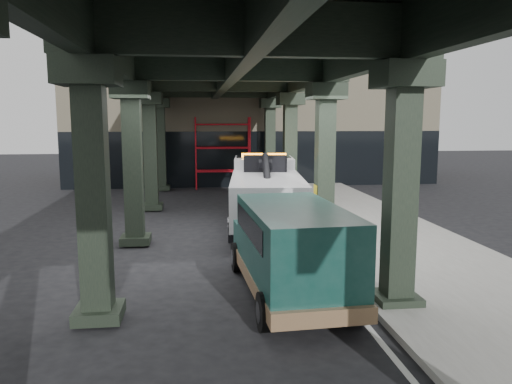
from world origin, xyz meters
TOP-DOWN VIEW (x-y plane):
  - ground at (0.00, 0.00)m, footprint 90.00×90.00m
  - sidewalk at (4.50, 2.00)m, footprint 5.00×40.00m
  - lane_stripe at (1.70, 2.00)m, footprint 0.12×38.00m
  - viaduct at (-0.40, 2.00)m, footprint 7.40×32.00m
  - building at (2.00, 20.00)m, footprint 22.00×10.00m
  - scaffolding at (0.00, 14.64)m, footprint 3.08×0.88m
  - tow_truck at (0.98, 4.14)m, footprint 3.10×8.41m
  - towed_van at (0.54, -3.15)m, footprint 2.31×5.23m

SIDE VIEW (x-z plane):
  - ground at x=0.00m, z-range 0.00..0.00m
  - lane_stripe at x=1.70m, z-range 0.00..0.01m
  - sidewalk at x=4.50m, z-range 0.00..0.15m
  - towed_van at x=0.54m, z-range 0.08..2.16m
  - tow_truck at x=0.98m, z-range -0.03..2.66m
  - scaffolding at x=0.00m, z-range 0.11..4.11m
  - building at x=2.00m, z-range 0.00..8.00m
  - viaduct at x=-0.40m, z-range 2.26..8.66m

